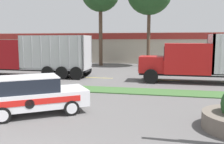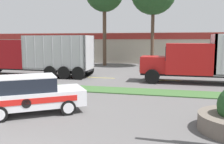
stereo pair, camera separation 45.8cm
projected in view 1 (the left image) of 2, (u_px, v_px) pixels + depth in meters
The scene contains 8 objects.
grass_verge at pixel (101, 90), 15.91m from camera, with size 120.00×1.85×0.06m, color #3D6633.
centre_line_3 at pixel (40, 76), 22.13m from camera, with size 2.40×0.14×0.01m, color yellow.
centre_line_4 at pixel (99, 78), 21.00m from camera, with size 2.40×0.14×0.01m, color yellow.
centre_line_5 at pixel (164, 80), 19.88m from camera, with size 2.40×0.14×0.01m, color yellow.
dump_truck_lead at pixel (205, 61), 18.41m from camera, with size 11.41×2.73×3.60m.
dump_truck_mid at pixel (19, 57), 22.09m from camera, with size 11.22×2.63×3.54m.
rally_car at pixel (34, 94), 10.76m from camera, with size 4.62×3.99×1.68m.
store_building_backdrop at pixel (122, 47), 39.58m from camera, with size 42.06×12.10×4.11m.
Camera 1 is at (3.95, -4.84, 3.20)m, focal length 40.00 mm.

